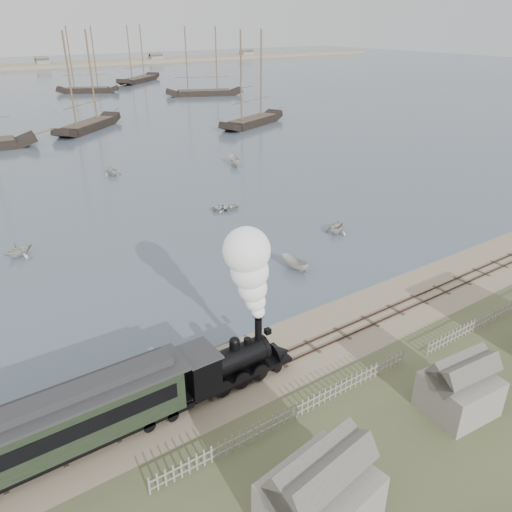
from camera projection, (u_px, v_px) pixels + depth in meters
ground at (306, 330)px, 38.66m from camera, size 600.00×600.00×0.00m
rail_track at (323, 342)px, 37.15m from camera, size 120.00×1.80×0.16m
picket_fence_west at (297, 418)px, 30.13m from camera, size 19.00×0.10×1.20m
picket_fence_east at (488, 323)px, 39.47m from camera, size 15.00×0.10×1.20m
shed_mid at (455, 410)px, 30.75m from camera, size 4.00×3.50×3.60m
locomotive at (248, 316)px, 31.74m from camera, size 8.19×3.06×10.21m
passenger_coach at (57, 425)px, 26.53m from camera, size 14.93×2.88×3.63m
beached_dinghy at (107, 397)px, 31.26m from camera, size 3.19×3.88×0.70m
rowboat_1 at (18, 249)px, 50.15m from camera, size 3.27×3.52×1.53m
rowboat_2 at (295, 264)px, 47.48m from camera, size 3.43×1.71×1.27m
rowboat_3 at (226, 207)px, 62.52m from camera, size 3.44×4.08×0.72m
rowboat_4 at (337, 227)px, 55.60m from camera, size 3.45×3.68×1.56m
rowboat_5 at (234, 161)px, 81.35m from camera, size 4.10×2.46×1.49m
rowboat_7 at (112, 170)px, 76.21m from camera, size 3.74×3.42×1.68m
schooner_3 at (82, 81)px, 103.39m from camera, size 19.02×17.51×20.00m
schooner_4 at (252, 79)px, 107.80m from camera, size 20.44×11.96×20.00m
schooner_5 at (203, 61)px, 151.18m from camera, size 23.76×14.31×20.00m
schooner_8 at (84, 60)px, 156.69m from camera, size 19.12×12.49×20.00m
schooner_9 at (137, 54)px, 184.38m from camera, size 23.65×21.80×20.00m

